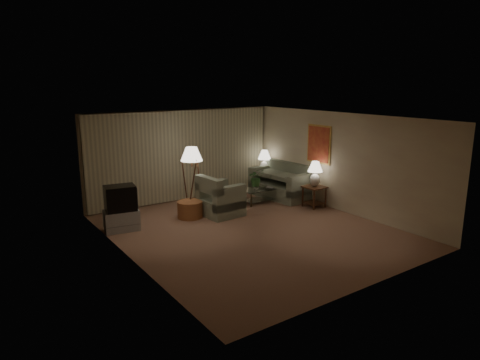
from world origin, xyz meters
The scene contains 16 objects.
ground centered at (0.00, 0.00, 0.00)m, with size 7.00×7.00×0.00m, color #AB785E.
room_shell centered at (0.02, 1.51, 1.75)m, with size 6.04×7.02×2.72m.
sofa centered at (2.50, 1.93, 0.42)m, with size 2.04×1.25×0.84m.
armchair centered at (0.06, 1.47, 0.43)m, with size 1.14×1.10×0.86m.
side_table_near centered at (2.65, 0.58, 0.41)m, with size 0.55×0.55×0.60m.
side_table_far centered at (2.65, 2.90, 0.39)m, with size 0.44×0.37×0.60m.
table_lamp_near centered at (2.65, 0.58, 1.03)m, with size 0.42×0.42×0.72m.
table_lamp_far centered at (2.65, 2.90, 1.03)m, with size 0.42×0.42×0.73m.
coffee_table centered at (1.67, 1.83, 0.28)m, with size 1.15×0.63×0.41m.
tv_cabinet centered at (-2.55, 1.79, 0.25)m, with size 0.88×0.63×0.50m, color #A8A8AB.
crt_tv centered at (-2.55, 1.79, 0.80)m, with size 0.78×0.61×0.60m, color black.
floor_lamp centered at (-0.46, 2.07, 0.95)m, with size 0.59×0.59×1.81m.
ottoman centered at (-0.73, 1.73, 0.22)m, with size 0.66×0.66×0.44m, color #9F5D35.
vase centered at (1.52, 1.83, 0.48)m, with size 0.13×0.13×0.14m, color silver.
flowers centered at (1.52, 1.83, 0.81)m, with size 0.46×0.40×0.51m, color #346B2F.
book centered at (1.92, 1.73, 0.42)m, with size 0.16×0.21×0.02m, color olive.
Camera 1 is at (-5.79, -7.86, 3.52)m, focal length 32.00 mm.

